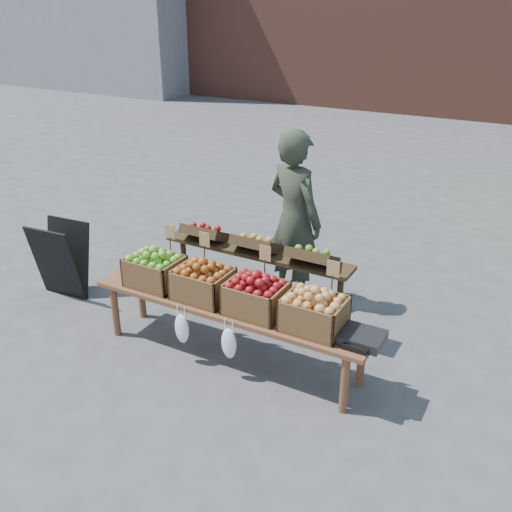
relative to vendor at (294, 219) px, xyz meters
The scene contains 10 objects.
ground 2.04m from the vendor, 68.50° to the right, with size 80.00×80.00×0.00m, color #49494C.
vendor is the anchor object (origin of this frame).
chalkboard_sign 2.62m from the vendor, 153.47° to the right, with size 0.57×0.32×0.87m, color black, non-canonical shape.
back_table 0.74m from the vendor, 102.73° to the right, with size 2.10×0.44×1.04m, color #332414, non-canonical shape.
display_bench 1.47m from the vendor, 90.68° to the right, with size 2.70×0.56×0.57m, color brown, non-canonical shape.
crate_golden_apples 1.57m from the vendor, 122.75° to the right, with size 0.50×0.40×0.28m, color #389117, non-canonical shape.
crate_russet_pears 1.36m from the vendor, 102.53° to the right, with size 0.50×0.40×0.28m, color #94531B, non-canonical shape.
crate_red_apples 1.35m from the vendor, 78.77° to the right, with size 0.50×0.40×0.28m, color maroon, non-canonical shape.
crate_green_apples 1.56m from the vendor, 58.22° to the right, with size 0.50×0.40×0.28m, color gold, non-canonical shape.
weighing_scale 1.83m from the vendor, 46.63° to the right, with size 0.34×0.30×0.08m, color black.
Camera 1 is at (1.71, -3.42, 3.10)m, focal length 40.00 mm.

